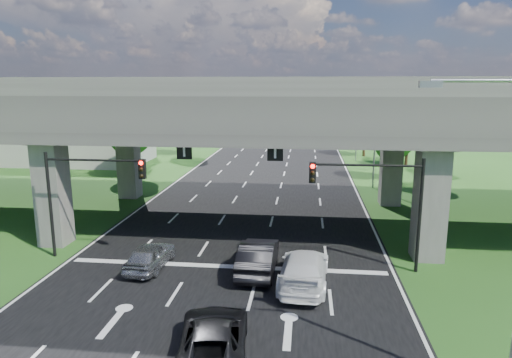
% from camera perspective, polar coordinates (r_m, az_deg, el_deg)
% --- Properties ---
extents(ground, '(160.00, 160.00, 0.00)m').
position_cam_1_polar(ground, '(21.86, -5.44, -14.39)').
color(ground, '#214917').
rests_on(ground, ground).
extents(road, '(18.00, 120.00, 0.03)m').
position_cam_1_polar(road, '(31.01, -1.67, -6.31)').
color(road, black).
rests_on(road, ground).
extents(overpass, '(80.00, 15.00, 10.00)m').
position_cam_1_polar(overpass, '(31.52, -1.25, 8.65)').
color(overpass, '#363431').
rests_on(overpass, ground).
extents(warehouse, '(20.00, 10.00, 4.00)m').
position_cam_1_polar(warehouse, '(62.49, -22.61, 3.81)').
color(warehouse, '#9E9E99').
rests_on(warehouse, ground).
extents(signal_right, '(5.76, 0.54, 6.00)m').
position_cam_1_polar(signal_right, '(24.04, 14.96, -1.70)').
color(signal_right, black).
rests_on(signal_right, ground).
extents(signal_left, '(5.76, 0.54, 6.00)m').
position_cam_1_polar(signal_left, '(26.61, -20.56, -0.78)').
color(signal_left, black).
rests_on(signal_left, ground).
extents(streetlight_far, '(3.38, 0.25, 10.00)m').
position_cam_1_polar(streetlight_far, '(43.77, 14.22, 6.42)').
color(streetlight_far, gray).
rests_on(streetlight_far, ground).
extents(streetlight_beyond, '(3.38, 0.25, 10.00)m').
position_cam_1_polar(streetlight_beyond, '(59.61, 12.18, 7.82)').
color(streetlight_beyond, gray).
rests_on(streetlight_beyond, ground).
extents(tree_left_near, '(4.50, 4.50, 7.80)m').
position_cam_1_polar(tree_left_near, '(48.93, -15.48, 5.66)').
color(tree_left_near, black).
rests_on(tree_left_near, ground).
extents(tree_left_mid, '(3.91, 3.90, 6.76)m').
position_cam_1_polar(tree_left_mid, '(57.49, -15.30, 5.86)').
color(tree_left_mid, black).
rests_on(tree_left_mid, ground).
extents(tree_left_far, '(4.80, 4.80, 8.32)m').
position_cam_1_polar(tree_left_far, '(63.70, -9.32, 7.52)').
color(tree_left_far, black).
rests_on(tree_left_far, ground).
extents(tree_right_near, '(4.20, 4.20, 7.28)m').
position_cam_1_polar(tree_right_near, '(48.30, 16.99, 5.12)').
color(tree_right_near, black).
rests_on(tree_right_near, ground).
extents(tree_right_mid, '(3.91, 3.90, 6.76)m').
position_cam_1_polar(tree_right_mid, '(56.73, 18.51, 5.60)').
color(tree_right_mid, black).
rests_on(tree_right_mid, ground).
extents(tree_right_far, '(4.50, 4.50, 7.80)m').
position_cam_1_polar(tree_right_far, '(63.87, 13.54, 7.07)').
color(tree_right_far, black).
rests_on(tree_right_far, ground).
extents(car_silver, '(1.90, 4.21, 1.40)m').
position_cam_1_polar(car_silver, '(25.09, -13.07, -9.30)').
color(car_silver, '#96979D').
rests_on(car_silver, road).
extents(car_dark, '(1.85, 5.12, 1.68)m').
position_cam_1_polar(car_dark, '(23.96, 0.28, -9.65)').
color(car_dark, black).
rests_on(car_dark, road).
extents(car_white, '(2.62, 5.71, 1.62)m').
position_cam_1_polar(car_white, '(22.63, 6.01, -11.13)').
color(car_white, white).
rests_on(car_white, road).
extents(car_trailing, '(3.07, 5.50, 1.45)m').
position_cam_1_polar(car_trailing, '(17.18, -5.35, -19.30)').
color(car_trailing, black).
rests_on(car_trailing, road).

